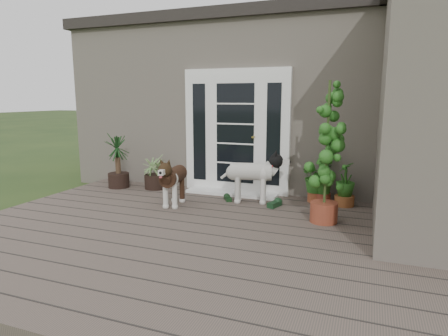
% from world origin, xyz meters
% --- Properties ---
extents(deck, '(6.20, 4.60, 0.12)m').
position_xyz_m(deck, '(0.00, 0.40, 0.06)').
color(deck, '#6B5B4C').
rests_on(deck, ground).
extents(house_main, '(7.40, 4.00, 3.10)m').
position_xyz_m(house_main, '(0.00, 4.65, 1.55)').
color(house_main, '#665E54').
rests_on(house_main, ground).
extents(roof_main, '(7.60, 4.20, 0.20)m').
position_xyz_m(roof_main, '(0.00, 4.65, 3.20)').
color(roof_main, '#2D2826').
rests_on(roof_main, house_main).
extents(door_unit, '(1.90, 0.14, 2.15)m').
position_xyz_m(door_unit, '(-0.20, 2.60, 1.19)').
color(door_unit, white).
rests_on(door_unit, deck).
extents(door_step, '(1.60, 0.40, 0.05)m').
position_xyz_m(door_step, '(-0.20, 2.40, 0.14)').
color(door_step, white).
rests_on(door_step, deck).
extents(brindle_dog, '(0.47, 0.86, 0.68)m').
position_xyz_m(brindle_dog, '(-0.81, 1.42, 0.46)').
color(brindle_dog, '#3E2416').
rests_on(brindle_dog, deck).
extents(white_dog, '(0.94, 0.57, 0.74)m').
position_xyz_m(white_dog, '(0.26, 2.00, 0.49)').
color(white_dog, white).
rests_on(white_dog, deck).
extents(spider_plant, '(0.77, 0.77, 0.70)m').
position_xyz_m(spider_plant, '(-1.66, 2.29, 0.47)').
color(spider_plant, '#94B771').
rests_on(spider_plant, deck).
extents(yucca, '(0.81, 0.81, 1.06)m').
position_xyz_m(yucca, '(-2.36, 2.14, 0.65)').
color(yucca, '#113312').
rests_on(yucca, deck).
extents(herb_a, '(0.70, 0.70, 0.63)m').
position_xyz_m(herb_a, '(1.23, 2.40, 0.44)').
color(herb_a, '#285618').
rests_on(herb_a, deck).
extents(herb_b, '(0.55, 0.55, 0.64)m').
position_xyz_m(herb_b, '(1.34, 2.40, 0.44)').
color(herb_b, '#19581B').
rests_on(herb_b, deck).
extents(herb_c, '(0.39, 0.39, 0.55)m').
position_xyz_m(herb_c, '(1.68, 2.33, 0.39)').
color(herb_c, '#1C5F1B').
rests_on(herb_c, deck).
extents(sapling, '(0.66, 0.66, 1.95)m').
position_xyz_m(sapling, '(1.47, 1.40, 1.09)').
color(sapling, '#195017').
rests_on(sapling, deck).
extents(clog_left, '(0.25, 0.29, 0.08)m').
position_xyz_m(clog_left, '(-0.12, 1.98, 0.16)').
color(clog_left, black).
rests_on(clog_left, deck).
extents(clog_right, '(0.24, 0.36, 0.10)m').
position_xyz_m(clog_right, '(0.68, 1.89, 0.17)').
color(clog_right, black).
rests_on(clog_right, deck).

